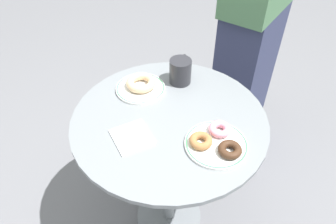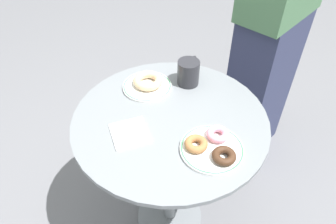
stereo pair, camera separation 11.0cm
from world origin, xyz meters
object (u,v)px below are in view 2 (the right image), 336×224
plate_left (147,86)px  donut_pink_frosted (218,134)px  plate_right (212,149)px  person_figure (274,26)px  cafe_table (170,151)px  donut_chocolate (224,156)px  paper_napkin (130,133)px  coffee_mug (189,72)px  donut_glazed (148,81)px  donut_cinnamon (195,144)px

plate_left → donut_pink_frosted: bearing=12.1°
plate_right → person_figure: size_ratio=0.13×
cafe_table → donut_pink_frosted: (0.17, 0.09, 0.21)m
donut_chocolate → person_figure: (-0.47, 0.64, 0.06)m
donut_chocolate → paper_napkin: (-0.26, -0.21, -0.02)m
plate_left → person_figure: bearing=91.6°
cafe_table → plate_left: size_ratio=3.63×
plate_right → donut_chocolate: 0.06m
cafe_table → coffee_mug: size_ratio=5.99×
donut_glazed → donut_cinnamon: (0.37, -0.02, -0.00)m
paper_napkin → donut_cinnamon: bearing=42.7°
plate_right → donut_chocolate: donut_chocolate is taller
plate_right → donut_cinnamon: size_ratio=2.73×
person_figure → donut_glazed: bearing=-88.8°
cafe_table → donut_glazed: donut_glazed is taller
donut_chocolate → donut_pink_frosted: bearing=155.9°
plate_left → plate_right: same height
coffee_mug → plate_left: bearing=-108.0°
cafe_table → donut_glazed: 0.30m
donut_pink_frosted → coffee_mug: coffee_mug is taller
cafe_table → coffee_mug: bearing=130.8°
paper_napkin → plate_left: bearing=139.8°
donut_cinnamon → plate_right: bearing=55.7°
coffee_mug → person_figure: size_ratio=0.07×
coffee_mug → donut_pink_frosted: bearing=-14.8°
donut_chocolate → donut_pink_frosted: 0.09m
plate_right → donut_glazed: donut_glazed is taller
paper_napkin → cafe_table: bearing=89.5°
cafe_table → paper_napkin: size_ratio=5.57×
cafe_table → plate_left: plate_left is taller
donut_pink_frosted → person_figure: 0.72m
cafe_table → paper_napkin: bearing=-90.5°
donut_glazed → donut_pink_frosted: size_ratio=1.55×
donut_cinnamon → person_figure: bearing=119.3°
paper_napkin → person_figure: size_ratio=0.08×
plate_left → donut_cinnamon: size_ratio=2.56×
plate_right → donut_cinnamon: donut_cinnamon is taller
plate_left → donut_glazed: 0.02m
plate_left → coffee_mug: bearing=72.0°
paper_napkin → person_figure: 0.88m
plate_left → coffee_mug: 0.18m
donut_glazed → coffee_mug: coffee_mug is taller
donut_cinnamon → coffee_mug: bearing=151.4°
donut_chocolate → donut_cinnamon: bearing=-148.9°
paper_napkin → person_figure: (-0.22, 0.85, 0.08)m
donut_cinnamon → coffee_mug: 0.36m
cafe_table → plate_right: plate_right is taller
plate_left → donut_chocolate: donut_chocolate is taller
cafe_table → donut_pink_frosted: donut_pink_frosted is taller
plate_left → paper_napkin: bearing=-40.2°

